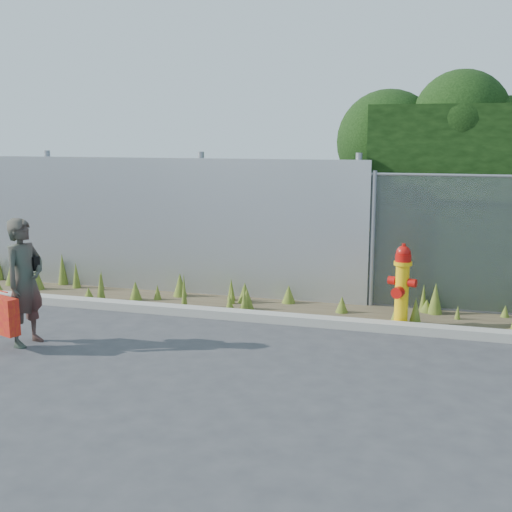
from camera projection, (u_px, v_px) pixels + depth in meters
name	position (u px, v px, depth m)	size (l,w,h in m)	color
ground	(247.00, 367.00, 7.18)	(80.00, 80.00, 0.00)	#363638
curb	(285.00, 319.00, 8.87)	(16.00, 0.22, 0.12)	#9B988C
weed_strip	(302.00, 302.00, 9.50)	(16.00, 1.30, 0.55)	#4A3E2A
corrugated_fence	(113.00, 224.00, 10.69)	(8.50, 0.21, 2.30)	#A7AAAE
fire_hydrant	(402.00, 287.00, 8.60)	(0.38, 0.34, 1.15)	yellow
woman	(25.00, 282.00, 7.84)	(0.58, 0.38, 1.58)	#0E5942
red_tote_bag	(4.00, 316.00, 7.68)	(0.41, 0.15, 0.53)	#B70A18
black_shoulder_bag	(31.00, 263.00, 7.94)	(0.23, 0.10, 0.17)	black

